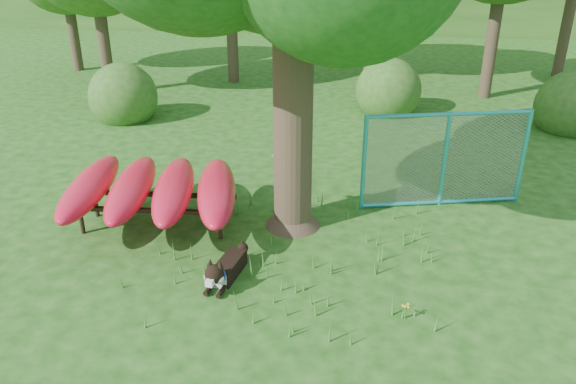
# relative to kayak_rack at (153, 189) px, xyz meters

# --- Properties ---
(ground) EXTENTS (80.00, 80.00, 0.00)m
(ground) POSITION_rel_kayak_rack_xyz_m (2.11, -1.67, -0.71)
(ground) COLOR #16480E
(ground) RESTS_ON ground
(wooden_post) EXTENTS (0.36, 0.19, 1.32)m
(wooden_post) POSITION_rel_kayak_rack_xyz_m (2.07, 0.61, -0.01)
(wooden_post) COLOR brown
(wooden_post) RESTS_ON ground
(kayak_rack) EXTENTS (3.20, 2.83, 0.92)m
(kayak_rack) POSITION_rel_kayak_rack_xyz_m (0.00, 0.00, 0.00)
(kayak_rack) COLOR black
(kayak_rack) RESTS_ON ground
(husky_dog) EXTENTS (0.45, 1.17, 0.53)m
(husky_dog) POSITION_rel_kayak_rack_xyz_m (1.52, -1.46, -0.52)
(husky_dog) COLOR black
(husky_dog) RESTS_ON ground
(fence_section) EXTENTS (2.94, 0.78, 2.93)m
(fence_section) POSITION_rel_kayak_rack_xyz_m (4.87, 1.49, 0.17)
(fence_section) COLOR #29ABC3
(fence_section) RESTS_ON ground
(wildflower_clump) EXTENTS (0.10, 0.09, 0.22)m
(wildflower_clump) POSITION_rel_kayak_rack_xyz_m (4.03, -2.02, -0.53)
(wildflower_clump) COLOR #42882C
(wildflower_clump) RESTS_ON ground
(shrub_left) EXTENTS (1.80, 1.80, 1.80)m
(shrub_left) POSITION_rel_kayak_rack_xyz_m (-2.89, 5.83, -0.71)
(shrub_left) COLOR #2B5A1D
(shrub_left) RESTS_ON ground
(shrub_right) EXTENTS (1.80, 1.80, 1.80)m
(shrub_right) POSITION_rel_kayak_rack_xyz_m (8.61, 6.33, -0.71)
(shrub_right) COLOR #2B5A1D
(shrub_right) RESTS_ON ground
(shrub_mid) EXTENTS (1.80, 1.80, 1.80)m
(shrub_mid) POSITION_rel_kayak_rack_xyz_m (4.11, 7.33, -0.71)
(shrub_mid) COLOR #2B5A1D
(shrub_mid) RESTS_ON ground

